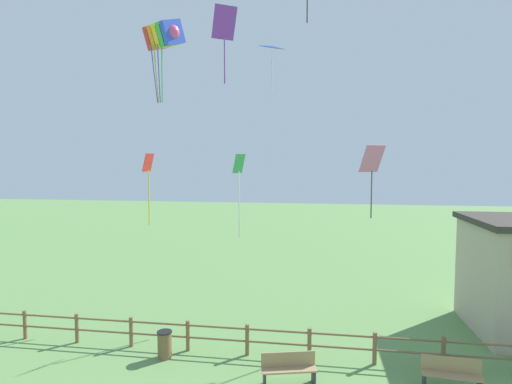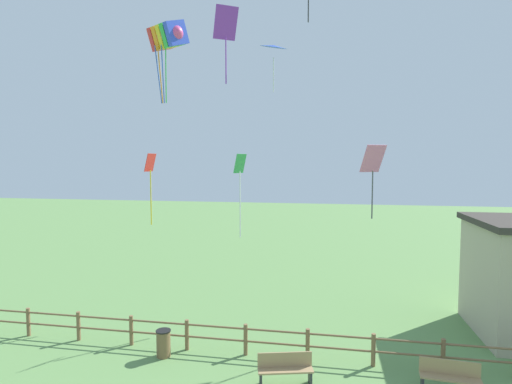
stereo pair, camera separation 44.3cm
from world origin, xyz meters
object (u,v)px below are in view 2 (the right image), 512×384
trash_bin (164,343)px  kite_red_diamond (151,176)px  park_bench_by_building (450,376)px  kite_purple_streamer (226,29)px  kite_rainbow_parafoil (168,36)px  park_bench_near_fence (285,368)px  kite_blue_delta (274,47)px  kite_pink_diamond (373,166)px  kite_green_diamond (240,181)px

trash_bin → kite_red_diamond: (-2.09, 3.68, 5.59)m
park_bench_by_building → kite_purple_streamer: (-7.88, 4.87, 11.78)m
trash_bin → kite_rainbow_parafoil: (-2.96, 7.94, 12.86)m
park_bench_by_building → kite_rainbow_parafoil: size_ratio=0.39×
kite_purple_streamer → kite_red_diamond: (-3.23, -0.62, -6.23)m
park_bench_near_fence → kite_rainbow_parafoil: size_ratio=0.40×
kite_blue_delta → trash_bin: bearing=-118.3°
park_bench_by_building → kite_blue_delta: 14.19m
park_bench_near_fence → kite_rainbow_parafoil: bearing=129.2°
kite_purple_streamer → kite_blue_delta: kite_purple_streamer is taller
kite_purple_streamer → kite_blue_delta: size_ratio=1.41×
kite_pink_diamond → kite_green_diamond: bearing=172.6°
trash_bin → kite_red_diamond: 7.01m
trash_bin → kite_green_diamond: bearing=65.2°
kite_rainbow_parafoil → kite_pink_diamond: (10.11, -4.69, -6.79)m
kite_rainbow_parafoil → kite_green_diamond: 9.70m
kite_red_diamond → kite_blue_delta: bearing=20.4°
park_bench_near_fence → park_bench_by_building: (4.72, 0.40, 0.00)m
park_bench_near_fence → kite_purple_streamer: size_ratio=0.54×
park_bench_by_building → kite_blue_delta: size_ratio=0.75×
trash_bin → kite_rainbow_parafoil: bearing=110.4°
kite_pink_diamond → trash_bin: bearing=-155.6°
park_bench_near_fence → kite_rainbow_parafoil: kite_rainbow_parafoil is taller
trash_bin → kite_green_diamond: 6.95m
park_bench_by_building → kite_pink_diamond: kite_pink_diamond is taller
park_bench_near_fence → trash_bin: 4.40m
trash_bin → kite_blue_delta: (3.01, 5.57, 11.34)m
kite_rainbow_parafoil → kite_purple_streamer: 5.58m
park_bench_near_fence → trash_bin: park_bench_near_fence is taller
kite_purple_streamer → park_bench_near_fence: bearing=-59.1°
kite_rainbow_parafoil → kite_purple_streamer: kite_rainbow_parafoil is taller
kite_rainbow_parafoil → kite_purple_streamer: (4.10, -3.64, -1.03)m
park_bench_by_building → trash_bin: 9.04m
kite_pink_diamond → kite_blue_delta: (-4.14, 2.33, 5.27)m
trash_bin → kite_blue_delta: 12.98m
park_bench_by_building → trash_bin: size_ratio=1.82×
park_bench_by_building → kite_red_diamond: bearing=159.1°
kite_blue_delta → kite_rainbow_parafoil: bearing=158.4°
kite_rainbow_parafoil → kite_red_diamond: (0.87, -4.26, -7.27)m
trash_bin → kite_pink_diamond: bearing=24.4°
park_bench_by_building → kite_purple_streamer: kite_purple_streamer is taller
kite_purple_streamer → kite_pink_diamond: size_ratio=1.12×
park_bench_near_fence → kite_blue_delta: (-1.29, 6.54, 11.29)m
kite_red_diamond → kite_purple_streamer: bearing=10.9°
kite_pink_diamond → kite_rainbow_parafoil: bearing=155.1°
kite_rainbow_parafoil → kite_blue_delta: kite_rainbow_parafoil is taller
kite_rainbow_parafoil → kite_pink_diamond: 13.05m
kite_green_diamond → park_bench_near_fence: bearing=-63.3°
park_bench_by_building → kite_pink_diamond: 7.37m
park_bench_near_fence → kite_blue_delta: 13.11m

